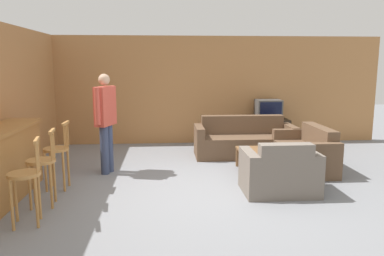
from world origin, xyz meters
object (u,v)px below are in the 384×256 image
bar_chair_far (57,154)px  tv_unit (267,132)px  coffee_table (256,154)px  loveseat_right (306,153)px  bar_chair_near (26,180)px  tv (268,109)px  couch_far (244,142)px  person_by_window (106,118)px  armchair_near (280,173)px  bar_chair_mid (42,166)px

bar_chair_far → tv_unit: bearing=35.8°
coffee_table → loveseat_right: bearing=6.1°
bar_chair_near → bar_chair_far: 1.33m
bar_chair_near → loveseat_right: bar_chair_near is taller
loveseat_right → coffee_table: 0.97m
bar_chair_far → coffee_table: 3.38m
bar_chair_near → loveseat_right: 4.77m
bar_chair_near → coffee_table: 3.88m
bar_chair_near → tv: bearing=46.2°
bar_chair_far → couch_far: size_ratio=0.50×
couch_far → bar_chair_near: bearing=-135.8°
tv → person_by_window: bearing=-148.6°
bar_chair_near → bar_chair_far: size_ratio=1.00×
tv_unit → tv: tv is taller
loveseat_right → coffee_table: size_ratio=1.77×
armchair_near → person_by_window: bearing=155.0°
armchair_near → loveseat_right: bearing=54.9°
loveseat_right → person_by_window: size_ratio=0.86×
bar_chair_near → tv_unit: (4.13, 4.31, -0.25)m
bar_chair_near → coffee_table: bar_chair_near is taller
bar_chair_mid → coffee_table: 3.59m
loveseat_right → bar_chair_far: bearing=-169.2°
coffee_table → tv: (0.84, 2.27, 0.53)m
couch_far → coffee_table: 1.22m
couch_far → armchair_near: couch_far is taller
loveseat_right → tv_unit: 2.17m
bar_chair_mid → tv_unit: 5.55m
bar_chair_near → loveseat_right: (4.26, 2.14, -0.26)m
tv → bar_chair_near: bearing=-133.8°
bar_chair_far → tv_unit: (4.13, 2.98, -0.25)m
bar_chair_near → bar_chair_far: bearing=90.0°
coffee_table → tv: 2.48m
bar_chair_mid → couch_far: bearing=38.3°
coffee_table → tv_unit: size_ratio=0.88×
armchair_near → tv: tv is taller
bar_chair_mid → coffee_table: bearing=23.4°
bar_chair_near → armchair_near: bearing=14.8°
bar_chair_near → couch_far: size_ratio=0.50×
bar_chair_near → coffee_table: (3.29, 2.04, -0.23)m
armchair_near → bar_chair_far: bearing=172.6°
loveseat_right → coffee_table: loveseat_right is taller
tv_unit → loveseat_right: bearing=-86.7°
tv_unit → bar_chair_near: bearing=-133.8°
person_by_window → armchair_near: bearing=-25.0°
armchair_near → tv_unit: size_ratio=1.11×
bar_chair_far → armchair_near: (3.38, -0.44, -0.25)m
bar_chair_mid → bar_chair_far: bearing=90.0°
tv → person_by_window: (-3.51, -2.14, 0.14)m
tv_unit → tv: (0.00, -0.00, 0.55)m
armchair_near → tv_unit: 3.51m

